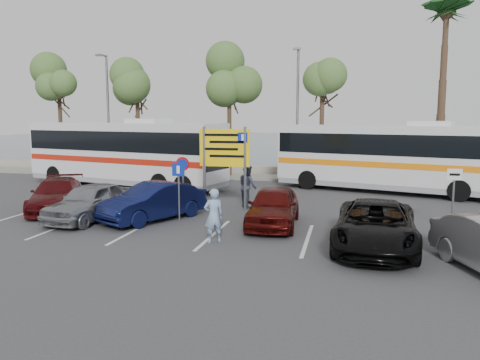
% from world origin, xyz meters
% --- Properties ---
extents(ground, '(120.00, 120.00, 0.00)m').
position_xyz_m(ground, '(0.00, 0.00, 0.00)').
color(ground, '#38383A').
rests_on(ground, ground).
extents(kerb_strip, '(44.00, 2.40, 0.15)m').
position_xyz_m(kerb_strip, '(0.00, 14.00, 0.07)').
color(kerb_strip, gray).
rests_on(kerb_strip, ground).
extents(seawall, '(48.00, 0.80, 0.60)m').
position_xyz_m(seawall, '(0.00, 16.00, 0.30)').
color(seawall, gray).
rests_on(seawall, ground).
extents(sea, '(140.00, 140.00, 0.00)m').
position_xyz_m(sea, '(0.00, 60.00, 0.01)').
color(sea, '#3C4A60').
rests_on(sea, ground).
extents(tree_far_left, '(3.20, 3.20, 7.60)m').
position_xyz_m(tree_far_left, '(-14.00, 14.00, 6.33)').
color(tree_far_left, '#382619').
rests_on(tree_far_left, kerb_strip).
extents(tree_left, '(3.20, 3.20, 7.20)m').
position_xyz_m(tree_left, '(-8.00, 14.00, 6.00)').
color(tree_left, '#382619').
rests_on(tree_left, kerb_strip).
extents(tree_mid, '(3.20, 3.20, 8.00)m').
position_xyz_m(tree_mid, '(-1.50, 14.00, 6.65)').
color(tree_mid, '#382619').
rests_on(tree_mid, kerb_strip).
extents(tree_right, '(3.20, 3.20, 7.40)m').
position_xyz_m(tree_right, '(4.50, 14.00, 6.17)').
color(tree_right, '#382619').
rests_on(tree_right, kerb_strip).
extents(palm_tree, '(4.80, 4.80, 11.20)m').
position_xyz_m(palm_tree, '(11.50, 14.00, 9.87)').
color(palm_tree, '#382619').
rests_on(palm_tree, kerb_strip).
extents(street_lamp_left, '(0.45, 1.15, 8.01)m').
position_xyz_m(street_lamp_left, '(-10.00, 13.52, 4.60)').
color(street_lamp_left, slate).
rests_on(street_lamp_left, kerb_strip).
extents(street_lamp_right, '(0.45, 1.15, 8.01)m').
position_xyz_m(street_lamp_right, '(3.00, 13.52, 4.60)').
color(street_lamp_right, slate).
rests_on(street_lamp_right, kerb_strip).
extents(direction_sign, '(2.20, 0.12, 3.60)m').
position_xyz_m(direction_sign, '(1.00, 3.20, 2.43)').
color(direction_sign, slate).
rests_on(direction_sign, ground).
extents(sign_no_stop, '(0.60, 0.08, 2.35)m').
position_xyz_m(sign_no_stop, '(-0.60, 2.38, 1.58)').
color(sign_no_stop, slate).
rests_on(sign_no_stop, ground).
extents(sign_parking, '(0.50, 0.07, 2.25)m').
position_xyz_m(sign_parking, '(-0.20, 0.79, 1.47)').
color(sign_parking, slate).
rests_on(sign_parking, ground).
extents(sign_taxi, '(0.50, 0.07, 2.20)m').
position_xyz_m(sign_taxi, '(9.80, 1.49, 1.42)').
color(sign_taxi, slate).
rests_on(sign_taxi, ground).
extents(lane_markings, '(12.02, 4.20, 0.01)m').
position_xyz_m(lane_markings, '(-1.14, -1.00, 0.00)').
color(lane_markings, silver).
rests_on(lane_markings, ground).
extents(coach_bus_left, '(12.83, 5.83, 3.92)m').
position_xyz_m(coach_bus_left, '(-6.50, 8.79, 1.82)').
color(coach_bus_left, silver).
rests_on(coach_bus_left, ground).
extents(coach_bus_right, '(12.43, 6.17, 3.81)m').
position_xyz_m(coach_bus_right, '(8.46, 9.82, 1.77)').
color(coach_bus_right, silver).
rests_on(coach_bus_right, ground).
extents(car_silver_a, '(2.28, 4.48, 1.46)m').
position_xyz_m(car_silver_a, '(-3.60, 0.12, 0.73)').
color(car_silver_a, gray).
rests_on(car_silver_a, ground).
extents(car_blue, '(3.40, 4.66, 1.46)m').
position_xyz_m(car_blue, '(-1.20, 0.65, 0.73)').
color(car_blue, '#0D1440').
rests_on(car_blue, ground).
extents(car_maroon, '(3.68, 5.09, 1.37)m').
position_xyz_m(car_maroon, '(-6.00, 1.50, 0.68)').
color(car_maroon, '#490C0E').
rests_on(car_maroon, ground).
extents(car_red, '(1.89, 4.36, 1.46)m').
position_xyz_m(car_red, '(3.50, 0.75, 0.73)').
color(car_red, '#4C0D0A').
rests_on(car_red, ground).
extents(suv_black, '(2.73, 5.34, 1.45)m').
position_xyz_m(suv_black, '(7.00, -1.57, 0.72)').
color(suv_black, black).
rests_on(suv_black, ground).
extents(pedestrian_near, '(0.76, 0.69, 1.75)m').
position_xyz_m(pedestrian_near, '(2.00, -2.00, 0.88)').
color(pedestrian_near, '#869FC3').
rests_on(pedestrian_near, ground).
extents(pedestrian_far, '(1.13, 1.18, 1.91)m').
position_xyz_m(pedestrian_far, '(1.82, 4.12, 0.96)').
color(pedestrian_far, '#303648').
rests_on(pedestrian_far, ground).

